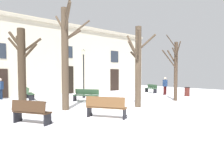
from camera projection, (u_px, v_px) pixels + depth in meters
ground_plane at (129, 104)px, 11.92m from camera, size 33.49×33.49×0.00m
building_facade at (67, 58)px, 18.53m from camera, size 20.93×0.60×6.83m
tree_center at (138, 63)px, 10.77m from camera, size 2.44×2.00×4.68m
tree_foreground at (22, 65)px, 10.08m from camera, size 1.57×2.15×4.31m
tree_near_facade at (175, 69)px, 13.40m from camera, size 1.64×1.46×4.54m
tree_left_of_center at (65, 54)px, 9.84m from camera, size 1.46×2.81×5.66m
streetlamp at (84, 68)px, 15.08m from camera, size 0.30×0.30×3.86m
litter_bin at (187, 92)px, 16.38m from camera, size 0.45×0.45×0.78m
bench_by_litter_bin at (106, 107)px, 8.02m from camera, size 1.30×1.69×0.93m
bench_near_lamp at (86, 95)px, 13.13m from camera, size 1.44×1.73×0.84m
bench_back_to_back_right at (29, 93)px, 14.25m from camera, size 0.71×1.77×0.90m
bench_facing_shops at (151, 88)px, 19.57m from camera, size 0.90×1.73×0.86m
bench_near_center_tree at (31, 112)px, 7.07m from camera, size 1.17×1.53×0.90m
person_by_shop_door at (0, 88)px, 14.13m from camera, size 0.38×0.44×1.58m
person_strolling at (165, 85)px, 17.43m from camera, size 0.42×0.31×1.62m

